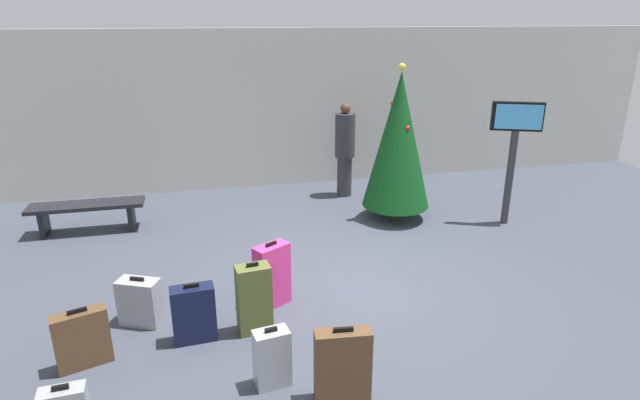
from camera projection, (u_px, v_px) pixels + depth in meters
ground_plane at (347, 292)px, 6.54m from camera, size 16.00×16.00×0.00m
back_wall at (284, 109)px, 10.29m from camera, size 16.00×0.20×3.06m
holiday_tree at (398, 141)px, 8.46m from camera, size 1.12×1.12×2.58m
flight_info_kiosk at (514, 143)px, 8.26m from camera, size 0.76×0.38×2.02m
waiting_bench at (87, 210)px, 8.24m from camera, size 1.74×0.44×0.48m
traveller_0 at (345, 148)px, 9.75m from camera, size 0.47×0.47×1.77m
suitcase_0 at (194, 314)px, 5.48m from camera, size 0.46×0.24×0.67m
suitcase_1 at (254, 299)px, 5.62m from camera, size 0.39×0.26×0.82m
suitcase_2 at (343, 365)px, 4.62m from camera, size 0.52×0.22×0.74m
suitcase_3 at (140, 302)px, 5.80m from camera, size 0.51×0.40×0.58m
suitcase_5 at (82, 339)px, 5.08m from camera, size 0.54×0.32×0.64m
suitcase_6 at (272, 275)px, 6.14m from camera, size 0.46×0.39×0.81m
suitcase_7 at (272, 358)px, 4.82m from camera, size 0.35×0.25×0.61m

